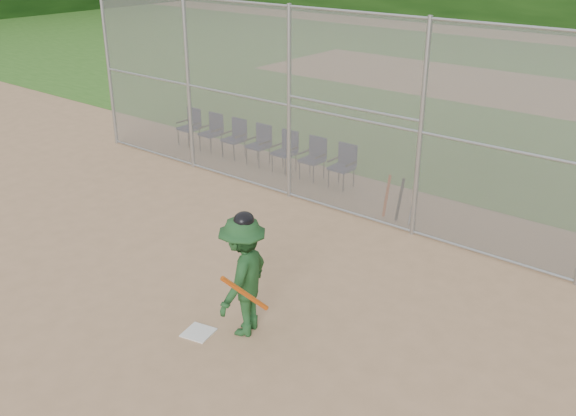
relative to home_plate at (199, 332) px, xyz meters
The scene contains 14 objects.
ground 0.30m from the home_plate, 144.29° to the right, with size 100.00×100.00×0.00m, color tan.
grass_strip 17.83m from the home_plate, 90.78° to the left, with size 100.00×100.00×0.00m, color #31631D.
dirt_patch_far 17.83m from the home_plate, 90.78° to the left, with size 24.00×24.00×0.00m, color tan.
backstop_fence 5.25m from the home_plate, 92.87° to the left, with size 16.09×0.09×4.00m.
home_plate is the anchor object (origin of this frame).
batter_at_plate 1.11m from the home_plate, 44.89° to the left, with size 1.06×1.35×1.87m.
spare_bats 5.28m from the home_plate, 87.69° to the left, with size 0.66×0.29×0.84m.
chair_0 8.92m from the home_plate, 137.92° to the left, with size 0.54×0.52×0.96m, color #10193C, non-canonical shape.
chair_1 8.33m from the home_plate, 134.11° to the left, with size 0.54×0.52×0.96m, color #10193C, non-canonical shape.
chair_2 7.78m from the home_plate, 129.75° to the left, with size 0.54×0.52×0.96m, color #10193C, non-canonical shape.
chair_3 7.28m from the home_plate, 124.76° to the left, with size 0.54×0.52×0.96m, color #10193C, non-canonical shape.
chair_4 6.84m from the home_plate, 119.08° to the left, with size 0.54×0.52×0.96m, color #10193C, non-canonical shape.
chair_5 6.49m from the home_plate, 112.69° to the left, with size 0.54×0.52×0.96m, color #10193C, non-canonical shape.
chair_6 6.22m from the home_plate, 105.66° to the left, with size 0.54×0.52×0.96m, color #10193C, non-canonical shape.
Camera 1 is at (6.08, -4.99, 5.27)m, focal length 40.00 mm.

